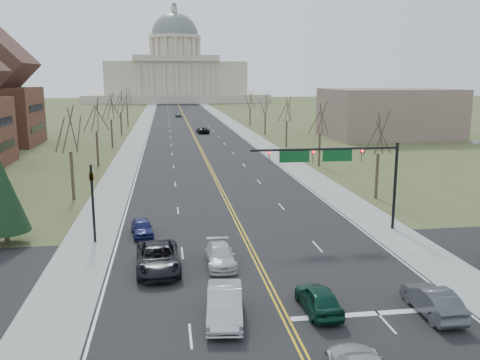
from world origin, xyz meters
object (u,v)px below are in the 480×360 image
object	(u,v)px
car_far_nb	(203,130)
signal_left	(92,195)
signal_mast	(336,162)
car_far_sb	(178,114)
car_sb_inner_second	(220,256)
car_sb_outer_lead	(158,258)
car_sb_outer_second	(142,227)
car_nb_inner_lead	(318,298)
car_sb_inner_lead	(225,304)
car_nb_outer_lead	(433,301)

from	to	relation	value
car_far_nb	signal_left	bearing A→B (deg)	74.63
signal_mast	car_far_sb	bearing A→B (deg)	94.30
signal_mast	car_far_sb	world-z (taller)	signal_mast
car_sb_inner_second	signal_mast	bearing A→B (deg)	32.64
car_sb_outer_lead	car_far_nb	world-z (taller)	car_sb_outer_lead
car_sb_inner_second	car_far_sb	world-z (taller)	car_far_sb
car_sb_outer_second	car_far_nb	xyz separation A→B (m)	(10.23, 74.49, 0.06)
car_far_sb	car_sb_outer_second	bearing A→B (deg)	-93.54
signal_mast	car_nb_inner_lead	size ratio (longest dim) A/B	2.84
signal_mast	signal_left	world-z (taller)	signal_mast
signal_left	car_sb_outer_lead	bearing A→B (deg)	-53.48
signal_mast	signal_left	bearing A→B (deg)	180.00
car_sb_outer_second	car_far_sb	world-z (taller)	car_far_sb
signal_mast	car_far_nb	xyz separation A→B (m)	(-5.21, 75.58, -5.02)
signal_left	car_far_sb	xyz separation A→B (m)	(9.58, 124.51, -2.94)
signal_mast	car_sb_outer_lead	distance (m)	16.30
car_sb_inner_lead	car_sb_outer_lead	xyz separation A→B (m)	(-3.50, 7.43, -0.01)
car_nb_outer_lead	car_far_sb	xyz separation A→B (m)	(-9.74, 139.48, 0.01)
car_nb_outer_lead	car_far_sb	bearing A→B (deg)	-85.98
car_nb_outer_lead	car_sb_inner_lead	size ratio (longest dim) A/B	0.90
car_nb_inner_lead	car_sb_inner_lead	distance (m)	5.08
signal_left	car_sb_inner_second	world-z (taller)	signal_left
signal_left	car_far_nb	bearing A→B (deg)	79.70
signal_left	car_nb_outer_lead	world-z (taller)	signal_left
car_sb_inner_lead	car_far_sb	bearing A→B (deg)	95.93
signal_left	car_sb_inner_second	size ratio (longest dim) A/B	1.32
car_sb_outer_lead	car_far_nb	xyz separation A→B (m)	(8.88, 82.14, -0.11)
car_sb_outer_lead	car_sb_outer_second	size ratio (longest dim) A/B	1.54
car_sb_inner_lead	car_sb_inner_second	size ratio (longest dim) A/B	1.12
car_far_nb	car_far_sb	bearing A→B (deg)	-90.22
car_sb_outer_lead	car_sb_outer_second	xyz separation A→B (m)	(-1.35, 7.65, -0.17)
car_sb_inner_second	car_far_sb	distance (m)	130.76
signal_left	car_nb_outer_lead	bearing A→B (deg)	-37.76
car_nb_outer_lead	car_sb_inner_second	xyz separation A→B (m)	(-10.35, 8.72, -0.09)
car_nb_inner_lead	car_far_sb	bearing A→B (deg)	-90.02
car_sb_inner_second	car_far_nb	size ratio (longest dim) A/B	0.87
car_nb_outer_lead	car_far_sb	size ratio (longest dim) A/B	1.02
car_sb_inner_lead	car_sb_inner_second	xyz separation A→B (m)	(0.61, 7.73, -0.18)
car_nb_inner_lead	car_sb_outer_second	bearing A→B (deg)	-57.92
signal_mast	car_sb_inner_lead	xyz separation A→B (m)	(-10.59, -13.98, -4.91)
car_nb_inner_lead	car_nb_outer_lead	xyz separation A→B (m)	(5.89, -1.17, 0.02)
car_sb_outer_second	car_far_sb	bearing A→B (deg)	79.28
car_sb_inner_second	car_nb_outer_lead	bearing A→B (deg)	-39.50
car_sb_inner_second	car_sb_outer_second	xyz separation A→B (m)	(-5.46, 7.35, 0.00)
signal_left	car_far_nb	size ratio (longest dim) A/B	1.15
car_nb_inner_lead	car_sb_inner_lead	bearing A→B (deg)	0.50
signal_left	car_far_sb	bearing A→B (deg)	85.60
car_sb_outer_second	car_far_sb	size ratio (longest dim) A/B	0.87
signal_mast	car_sb_outer_second	xyz separation A→B (m)	(-15.44, 1.10, -5.09)
signal_mast	car_far_nb	world-z (taller)	signal_mast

